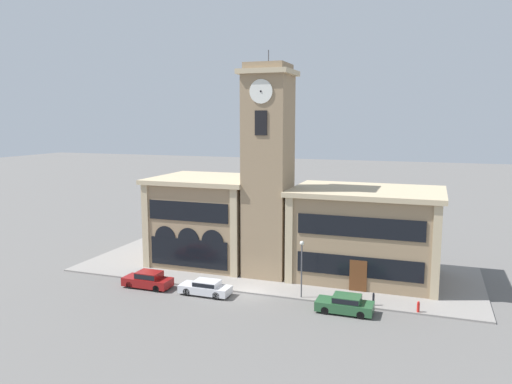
{
  "coord_description": "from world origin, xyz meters",
  "views": [
    {
      "loc": [
        14.66,
        -38.93,
        14.96
      ],
      "look_at": [
        -0.48,
        3.56,
        8.44
      ],
      "focal_mm": 35.0,
      "sensor_mm": 36.0,
      "label": 1
    }
  ],
  "objects_px": {
    "parked_car_mid": "(206,287)",
    "parked_car_far": "(345,304)",
    "street_lamp": "(302,260)",
    "fire_hydrant": "(418,307)",
    "parked_car_near": "(148,279)",
    "bollard": "(373,299)"
  },
  "relations": [
    {
      "from": "street_lamp",
      "to": "bollard",
      "type": "bearing_deg",
      "value": 1.5
    },
    {
      "from": "parked_car_mid",
      "to": "bollard",
      "type": "bearing_deg",
      "value": -171.56
    },
    {
      "from": "street_lamp",
      "to": "fire_hydrant",
      "type": "distance_m",
      "value": 9.83
    },
    {
      "from": "street_lamp",
      "to": "bollard",
      "type": "distance_m",
      "value": 6.56
    },
    {
      "from": "parked_car_mid",
      "to": "parked_car_far",
      "type": "relative_size",
      "value": 1.01
    },
    {
      "from": "parked_car_mid",
      "to": "fire_hydrant",
      "type": "xyz_separation_m",
      "value": [
        17.41,
        1.7,
        -0.12
      ]
    },
    {
      "from": "bollard",
      "to": "parked_car_near",
      "type": "bearing_deg",
      "value": -174.22
    },
    {
      "from": "parked_car_near",
      "to": "bollard",
      "type": "relative_size",
      "value": 4.17
    },
    {
      "from": "parked_car_mid",
      "to": "parked_car_far",
      "type": "distance_m",
      "value": 12.02
    },
    {
      "from": "street_lamp",
      "to": "parked_car_near",
      "type": "bearing_deg",
      "value": -172.38
    },
    {
      "from": "parked_car_mid",
      "to": "street_lamp",
      "type": "xyz_separation_m",
      "value": [
        8.0,
        1.84,
        2.73
      ]
    },
    {
      "from": "parked_car_near",
      "to": "fire_hydrant",
      "type": "relative_size",
      "value": 5.09
    },
    {
      "from": "parked_car_mid",
      "to": "street_lamp",
      "type": "height_order",
      "value": "street_lamp"
    },
    {
      "from": "parked_car_far",
      "to": "bollard",
      "type": "relative_size",
      "value": 4.18
    },
    {
      "from": "parked_car_mid",
      "to": "street_lamp",
      "type": "distance_m",
      "value": 8.65
    },
    {
      "from": "parked_car_mid",
      "to": "bollard",
      "type": "height_order",
      "value": "parked_car_mid"
    },
    {
      "from": "parked_car_far",
      "to": "street_lamp",
      "type": "relative_size",
      "value": 0.91
    },
    {
      "from": "parked_car_far",
      "to": "bollard",
      "type": "distance_m",
      "value": 2.78
    },
    {
      "from": "parked_car_mid",
      "to": "street_lamp",
      "type": "relative_size",
      "value": 0.92
    },
    {
      "from": "parked_car_mid",
      "to": "street_lamp",
      "type": "bearing_deg",
      "value": -166.77
    },
    {
      "from": "street_lamp",
      "to": "fire_hydrant",
      "type": "height_order",
      "value": "street_lamp"
    },
    {
      "from": "parked_car_far",
      "to": "fire_hydrant",
      "type": "distance_m",
      "value": 5.66
    }
  ]
}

